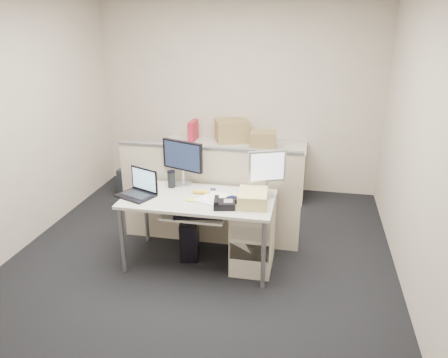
% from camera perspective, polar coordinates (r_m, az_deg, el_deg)
% --- Properties ---
extents(floor, '(4.00, 4.50, 0.01)m').
position_cam_1_polar(floor, '(4.68, -3.16, -10.75)').
color(floor, black).
rests_on(floor, ground).
extents(wall_back, '(4.00, 0.02, 2.70)m').
position_cam_1_polar(wall_back, '(6.29, 1.84, 10.75)').
color(wall_back, beige).
rests_on(wall_back, ground).
extents(wall_front, '(4.00, 0.02, 2.70)m').
position_cam_1_polar(wall_front, '(2.21, -18.97, -10.06)').
color(wall_front, beige).
rests_on(wall_front, ground).
extents(wall_left, '(0.02, 4.50, 2.70)m').
position_cam_1_polar(wall_left, '(5.04, -26.24, 6.11)').
color(wall_left, beige).
rests_on(wall_left, ground).
extents(wall_right, '(0.02, 4.50, 2.70)m').
position_cam_1_polar(wall_right, '(4.12, 24.52, 3.51)').
color(wall_right, beige).
rests_on(wall_right, ground).
extents(desk, '(1.50, 0.75, 0.73)m').
position_cam_1_polar(desk, '(4.37, -3.34, -3.24)').
color(desk, silver).
rests_on(desk, floor).
extents(keyboard_tray, '(0.62, 0.32, 0.02)m').
position_cam_1_polar(keyboard_tray, '(4.23, -3.94, -4.76)').
color(keyboard_tray, silver).
rests_on(keyboard_tray, desk).
extents(drawer_pedestal, '(0.40, 0.55, 0.65)m').
position_cam_1_polar(drawer_pedestal, '(4.47, 3.82, -7.54)').
color(drawer_pedestal, beige).
rests_on(drawer_pedestal, floor).
extents(cubicle_partition, '(2.00, 0.06, 1.10)m').
position_cam_1_polar(cubicle_partition, '(4.81, -1.96, -2.38)').
color(cubicle_partition, beige).
rests_on(cubicle_partition, floor).
extents(back_counter, '(2.00, 0.60, 0.72)m').
position_cam_1_polar(back_counter, '(6.24, 1.23, 1.26)').
color(back_counter, beige).
rests_on(back_counter, floor).
extents(monitor_main, '(0.52, 0.34, 0.48)m').
position_cam_1_polar(monitor_main, '(4.61, -5.41, 2.10)').
color(monitor_main, black).
rests_on(monitor_main, desk).
extents(monitor_small, '(0.42, 0.32, 0.46)m').
position_cam_1_polar(monitor_small, '(4.33, 5.59, 0.68)').
color(monitor_small, '#B7B7BC').
rests_on(monitor_small, desk).
extents(laptop, '(0.42, 0.38, 0.26)m').
position_cam_1_polar(laptop, '(4.41, -11.53, -0.69)').
color(laptop, black).
rests_on(laptop, desk).
extents(trackball, '(0.16, 0.16, 0.05)m').
position_cam_1_polar(trackball, '(4.22, 1.07, -2.79)').
color(trackball, black).
rests_on(trackball, desk).
extents(desk_phone, '(0.23, 0.20, 0.06)m').
position_cam_1_polar(desk_phone, '(4.11, 0.05, -3.34)').
color(desk_phone, black).
rests_on(desk_phone, desk).
extents(paper_stack, '(0.35, 0.38, 0.01)m').
position_cam_1_polar(paper_stack, '(4.31, -1.44, -2.55)').
color(paper_stack, white).
rests_on(paper_stack, desk).
extents(sticky_pad, '(0.10, 0.10, 0.01)m').
position_cam_1_polar(sticky_pad, '(4.28, -4.28, -2.75)').
color(sticky_pad, yellow).
rests_on(sticky_pad, desk).
extents(travel_mug, '(0.10, 0.10, 0.17)m').
position_cam_1_polar(travel_mug, '(4.61, -6.89, -0.07)').
color(travel_mug, black).
rests_on(travel_mug, desk).
extents(banana, '(0.19, 0.06, 0.04)m').
position_cam_1_polar(banana, '(4.43, -3.03, -1.70)').
color(banana, yellow).
rests_on(banana, desk).
extents(cellphone, '(0.06, 0.10, 0.01)m').
position_cam_1_polar(cellphone, '(4.50, -1.48, -1.50)').
color(cellphone, black).
rests_on(cellphone, desk).
extents(manila_folders, '(0.30, 0.37, 0.13)m').
position_cam_1_polar(manila_folders, '(4.18, 3.78, -2.49)').
color(manila_folders, '#F2DE8C').
rests_on(manila_folders, desk).
extents(keyboard, '(0.48, 0.26, 0.03)m').
position_cam_1_polar(keyboard, '(4.18, -3.43, -4.76)').
color(keyboard, black).
rests_on(keyboard, keyboard_tray).
extents(pc_tower_desk, '(0.26, 0.47, 0.41)m').
position_cam_1_polar(pc_tower_desk, '(4.74, -4.50, -7.38)').
color(pc_tower_desk, black).
rests_on(pc_tower_desk, floor).
extents(pc_tower_spare_dark, '(0.24, 0.46, 0.40)m').
position_cam_1_polar(pc_tower_spare_dark, '(6.43, -12.09, -0.10)').
color(pc_tower_spare_dark, black).
rests_on(pc_tower_spare_dark, floor).
extents(pc_tower_spare_silver, '(0.26, 0.45, 0.39)m').
position_cam_1_polar(pc_tower_spare_silver, '(6.72, -9.59, 0.94)').
color(pc_tower_spare_silver, '#B7B7BC').
rests_on(pc_tower_spare_silver, floor).
extents(cardboard_box_left, '(0.53, 0.47, 0.33)m').
position_cam_1_polar(cardboard_box_left, '(6.20, 1.01, 6.23)').
color(cardboard_box_left, '#A08856').
rests_on(cardboard_box_left, back_counter).
extents(cardboard_box_right, '(0.36, 0.29, 0.25)m').
position_cam_1_polar(cardboard_box_right, '(5.92, 5.13, 5.02)').
color(cardboard_box_right, '#A08856').
rests_on(cardboard_box_right, back_counter).
extents(red_binder, '(0.08, 0.32, 0.30)m').
position_cam_1_polar(red_binder, '(6.28, -4.05, 6.23)').
color(red_binder, '#B01D33').
rests_on(red_binder, back_counter).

